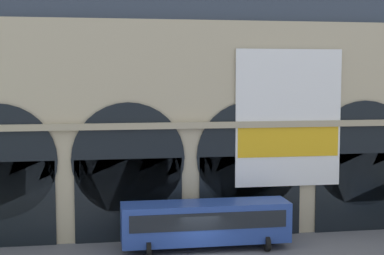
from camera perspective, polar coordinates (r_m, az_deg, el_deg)
The scene contains 2 objects.
station_building at distance 41.86m, azimuth -0.65°, elevation 1.74°, with size 44.43×5.41×18.16m.
bus_center at distance 38.02m, azimuth 1.36°, elevation -9.40°, with size 11.00×3.25×3.10m.
Camera 1 is at (-6.32, -33.82, 11.35)m, focal length 53.62 mm.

